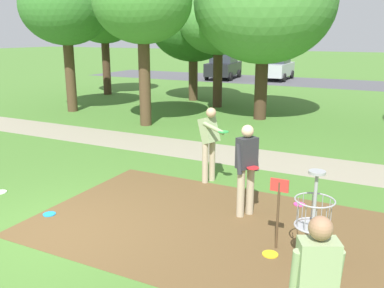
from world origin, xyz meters
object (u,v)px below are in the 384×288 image
(frisbee_near_basket, at_px, (299,204))
(tree_near_left, at_px, (65,7))
(player_throwing, at_px, (247,165))
(tree_near_right, at_px, (142,2))
(disc_golf_basket, at_px, (310,212))
(tree_mid_left, at_px, (219,21))
(parked_car_leftmost, at_px, (224,66))
(frisbee_far_right, at_px, (49,214))
(tree_far_right, at_px, (264,3))
(tree_far_center, at_px, (193,24))
(player_waiting_left, at_px, (209,140))
(frisbee_by_tee, at_px, (1,192))
(frisbee_far_left, at_px, (270,254))
(tree_mid_center, at_px, (104,14))
(parked_car_center_left, at_px, (276,67))

(frisbee_near_basket, height_order, tree_near_left, tree_near_left)
(player_throwing, height_order, tree_near_right, tree_near_right)
(disc_golf_basket, bearing_deg, tree_mid_left, 119.28)
(tree_near_left, height_order, parked_car_leftmost, tree_near_left)
(frisbee_far_right, distance_m, tree_far_right, 11.36)
(frisbee_far_right, xyz_separation_m, tree_mid_left, (-1.96, 12.29, 3.78))
(player_throwing, height_order, frisbee_near_basket, player_throwing)
(tree_far_center, bearing_deg, disc_golf_basket, -56.95)
(disc_golf_basket, relative_size, frisbee_near_basket, 6.16)
(player_waiting_left, relative_size, frisbee_by_tee, 6.89)
(player_throwing, xyz_separation_m, tree_near_right, (-5.97, 5.83, 3.35))
(tree_far_right, bearing_deg, disc_golf_basket, -68.28)
(frisbee_by_tee, xyz_separation_m, tree_mid_left, (-0.20, 11.93, 3.78))
(frisbee_far_left, bearing_deg, player_waiting_left, 130.79)
(frisbee_far_left, relative_size, parked_car_leftmost, 0.06)
(disc_golf_basket, bearing_deg, frisbee_by_tee, -177.91)
(frisbee_near_basket, bearing_deg, tree_mid_left, 121.69)
(player_waiting_left, height_order, tree_mid_center, tree_mid_center)
(frisbee_by_tee, bearing_deg, disc_golf_basket, 2.09)
(tree_mid_left, bearing_deg, player_waiting_left, -67.50)
(frisbee_near_basket, xyz_separation_m, tree_far_right, (-3.38, 7.90, 4.35))
(tree_far_center, bearing_deg, tree_mid_center, -176.89)
(frisbee_far_left, height_order, tree_mid_left, tree_mid_left)
(tree_near_left, xyz_separation_m, tree_far_right, (7.81, 2.02, 0.04))
(frisbee_by_tee, height_order, tree_mid_left, tree_mid_left)
(frisbee_by_tee, bearing_deg, tree_mid_center, 119.33)
(tree_mid_center, bearing_deg, frisbee_by_tee, -60.67)
(disc_golf_basket, xyz_separation_m, tree_mid_center, (-13.64, 12.71, 3.52))
(tree_near_right, height_order, tree_far_right, tree_far_right)
(frisbee_by_tee, bearing_deg, frisbee_far_left, 0.77)
(frisbee_far_left, height_order, tree_far_center, tree_far_center)
(tree_far_right, xyz_separation_m, parked_car_center_left, (-3.51, 14.60, -3.44))
(frisbee_near_basket, height_order, frisbee_far_right, same)
(tree_far_center, height_order, parked_car_leftmost, tree_far_center)
(frisbee_near_basket, relative_size, tree_mid_left, 0.04)
(player_waiting_left, bearing_deg, tree_near_right, 135.82)
(player_waiting_left, height_order, frisbee_near_basket, player_waiting_left)
(tree_near_right, xyz_separation_m, parked_car_center_left, (-0.12, 17.60, -3.39))
(disc_golf_basket, height_order, tree_near_left, tree_near_left)
(disc_golf_basket, relative_size, frisbee_by_tee, 5.60)
(disc_golf_basket, bearing_deg, tree_near_left, 146.21)
(frisbee_by_tee, relative_size, parked_car_leftmost, 0.06)
(parked_car_center_left, bearing_deg, tree_far_right, -76.49)
(player_waiting_left, height_order, frisbee_far_left, player_waiting_left)
(frisbee_near_basket, height_order, tree_near_right, tree_near_right)
(tree_near_left, distance_m, tree_far_center, 6.13)
(frisbee_by_tee, distance_m, tree_far_center, 13.90)
(player_throwing, xyz_separation_m, frisbee_far_left, (0.84, -1.20, -0.96))
(tree_far_center, bearing_deg, tree_near_left, -122.63)
(player_throwing, height_order, frisbee_far_left, player_throwing)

